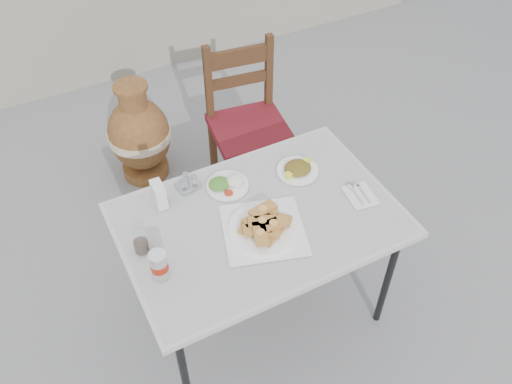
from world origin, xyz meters
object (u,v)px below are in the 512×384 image
pide_plate (264,225)px  chair (247,124)px  salad_rice_plate (227,184)px  napkin_holder (159,194)px  salad_chopped_plate (298,169)px  condiment_caddy (188,183)px  soda_can (159,265)px  terracotta_urn (140,135)px  cafe_table (259,225)px  cola_glass (141,244)px

pide_plate → chair: chair is taller
salad_rice_plate → napkin_holder: 0.32m
salad_chopped_plate → condiment_caddy: bearing=164.4°
soda_can → condiment_caddy: bearing=55.3°
soda_can → terracotta_urn: soda_can is taller
pide_plate → soda_can: size_ratio=3.32×
salad_rice_plate → salad_chopped_plate: bearing=-10.1°
soda_can → chair: bearing=48.3°
cafe_table → pide_plate: pide_plate is taller
chair → pide_plate: bearing=-105.0°
chair → condiment_caddy: bearing=-128.6°
salad_chopped_plate → condiment_caddy: (-0.50, 0.14, 0.01)m
pide_plate → cafe_table: bearing=76.7°
salad_chopped_plate → napkin_holder: 0.67m
condiment_caddy → soda_can: bearing=-124.7°
pide_plate → chair: bearing=67.6°
soda_can → condiment_caddy: soda_can is taller
pide_plate → condiment_caddy: size_ratio=3.60×
salad_chopped_plate → cola_glass: size_ratio=2.14×
salad_chopped_plate → pide_plate: bearing=-141.3°
salad_rice_plate → salad_chopped_plate: salad_rice_plate is taller
terracotta_urn → salad_chopped_plate: bearing=-66.9°
pide_plate → condiment_caddy: condiment_caddy is taller
cafe_table → chair: size_ratio=1.25×
soda_can → cafe_table: bearing=10.9°
salad_chopped_plate → soda_can: 0.84m
salad_rice_plate → terracotta_urn: (-0.14, 1.06, -0.44)m
salad_chopped_plate → terracotta_urn: 1.30m
condiment_caddy → pide_plate: bearing=-64.4°
salad_chopped_plate → chair: chair is taller
cafe_table → chair: 0.98m
terracotta_urn → soda_can: bearing=-102.5°
cola_glass → cafe_table: bearing=-6.4°
cola_glass → salad_chopped_plate: bearing=8.4°
napkin_holder → chair: 1.00m
condiment_caddy → chair: bearing=44.0°
salad_chopped_plate → napkin_holder: bearing=171.2°
terracotta_urn → condiment_caddy: bearing=-91.4°
cafe_table → pide_plate: size_ratio=2.82×
napkin_holder → condiment_caddy: bearing=15.9°
napkin_holder → chair: (0.74, 0.61, -0.29)m
cola_glass → chair: bearing=42.6°
pide_plate → salad_chopped_plate: bearing=38.7°
soda_can → napkin_holder: size_ratio=1.13×
terracotta_urn → cola_glass: bearing=-105.2°
cafe_table → salad_rice_plate: (-0.05, 0.24, 0.07)m
pide_plate → soda_can: bearing=-177.5°
terracotta_urn → chair: bearing=-36.8°
salad_rice_plate → napkin_holder: (-0.31, 0.04, 0.04)m
condiment_caddy → chair: chair is taller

